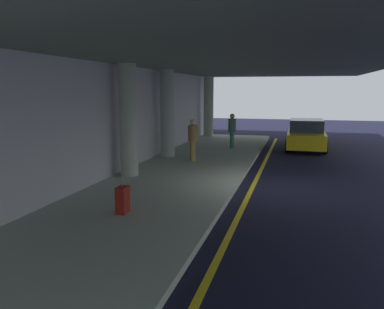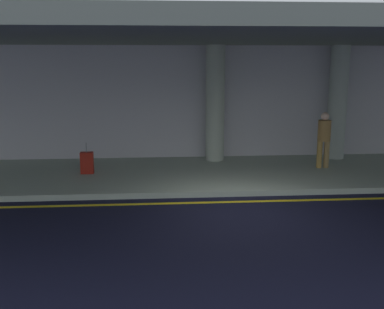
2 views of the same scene
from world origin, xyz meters
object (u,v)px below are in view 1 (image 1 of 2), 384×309
support_column_left_mid (128,121)px  car_yellow_taxi (306,135)px  support_column_right_mid (209,106)px  traveler_with_luggage (193,137)px  support_column_center (167,114)px  suitcase_upright_primary (123,200)px  person_waiting_for_ride (232,128)px

support_column_left_mid → car_yellow_taxi: (8.75, -5.78, -1.26)m
support_column_right_mid → traveler_with_luggage: support_column_right_mid is taller
support_column_center → car_yellow_taxi: 7.59m
car_yellow_taxi → traveler_with_luggage: bearing=142.0°
support_column_center → suitcase_upright_primary: (-7.87, -1.54, -1.51)m
support_column_left_mid → suitcase_upright_primary: support_column_left_mid is taller
support_column_center → support_column_right_mid: bearing=0.0°
support_column_left_mid → person_waiting_for_ride: (7.15, -2.27, -0.86)m
car_yellow_taxi → person_waiting_for_ride: (-1.61, 3.51, 0.40)m
suitcase_upright_primary → traveler_with_luggage: bearing=-11.1°
car_yellow_taxi → traveler_with_luggage: 7.18m
traveler_with_luggage → person_waiting_for_ride: bearing=13.9°
support_column_left_mid → traveler_with_luggage: 3.50m
car_yellow_taxi → traveler_with_luggage: (-5.65, 4.42, 0.40)m
support_column_center → suitcase_upright_primary: size_ratio=4.06×
support_column_center → support_column_right_mid: 8.00m
car_yellow_taxi → suitcase_upright_primary: car_yellow_taxi is taller
car_yellow_taxi → support_column_right_mid: bearing=60.7°
support_column_right_mid → person_waiting_for_ride: size_ratio=2.17×
person_waiting_for_ride → support_column_right_mid: bearing=60.2°
support_column_right_mid → car_yellow_taxi: 6.74m
support_column_left_mid → traveler_with_luggage: size_ratio=2.17×
support_column_center → suitcase_upright_primary: 8.16m
support_column_left_mid → support_column_right_mid: 12.00m
person_waiting_for_ride → traveler_with_luggage: bearing=-157.5°
support_column_right_mid → car_yellow_taxi: (-3.25, -5.78, -1.26)m
car_yellow_taxi → person_waiting_for_ride: size_ratio=2.44×
support_column_center → traveler_with_luggage: 1.84m
car_yellow_taxi → suitcase_upright_primary: size_ratio=4.56×
car_yellow_taxi → traveler_with_luggage: traveler_with_luggage is taller
car_yellow_taxi → person_waiting_for_ride: 3.88m
support_column_right_mid → traveler_with_luggage: size_ratio=2.17×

